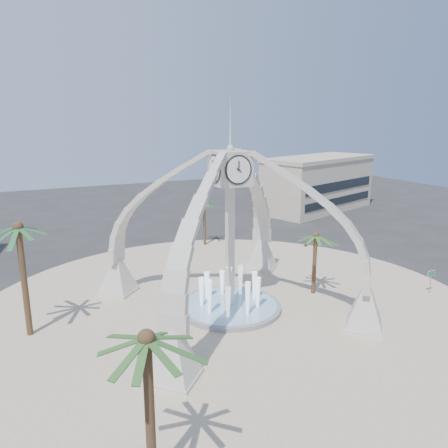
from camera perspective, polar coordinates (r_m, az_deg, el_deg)
name	(u,v)px	position (r m, az deg, el deg)	size (l,w,h in m)	color
ground	(230,309)	(34.78, 0.75, -11.09)	(140.00, 140.00, 0.00)	#282828
plaza	(230,309)	(34.77, 0.75, -11.04)	(40.00, 40.00, 0.06)	#C7B194
clock_tower	(230,229)	(32.60, 0.79, -0.67)	(17.94, 17.94, 16.30)	beige
fountain	(230,306)	(34.66, 0.75, -10.65)	(8.00, 8.00, 3.62)	gray
building_ne	(318,183)	(72.24, 12.19, 5.21)	(21.87, 14.17, 8.60)	#C2B497
palm_east	(316,236)	(36.82, 11.91, -1.57)	(3.75, 3.75, 5.83)	brown
palm_west	(18,229)	(31.31, -25.29, -0.60)	(5.53, 5.53, 8.52)	brown
palm_north	(204,203)	(50.33, -2.58, 2.82)	(4.26, 4.26, 5.79)	brown
palm_south	(146,341)	(17.20, -10.10, -14.77)	(5.03, 5.03, 7.36)	brown
street_sign	(431,276)	(41.02, 25.42, -6.20)	(0.80, 0.07, 2.17)	slate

